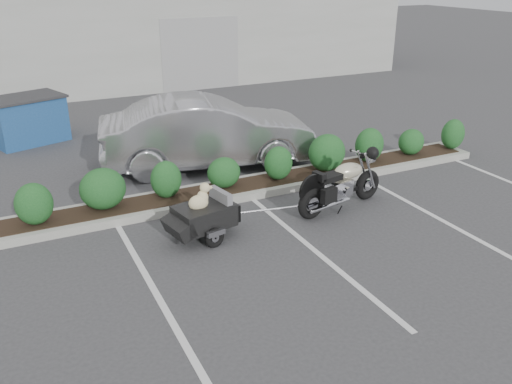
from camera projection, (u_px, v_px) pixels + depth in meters
name	position (u px, v px, depth m)	size (l,w,h in m)	color
ground	(233.00, 250.00, 8.88)	(90.00, 90.00, 0.00)	#38383A
planter_kerb	(235.00, 190.00, 11.08)	(12.00, 1.00, 0.15)	#9E9E93
building	(65.00, 27.00, 22.20)	(26.00, 10.00, 4.00)	#9EA099
motorcycle	(342.00, 185.00, 10.23)	(2.10, 0.88, 1.21)	black
pet_trailer	(203.00, 215.00, 9.14)	(1.71, 0.97, 1.00)	black
sedan	(208.00, 132.00, 12.35)	(1.69, 4.85, 1.60)	#A9A8B0
dumpster	(27.00, 119.00, 14.12)	(2.15, 1.79, 1.21)	#1B4A8A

